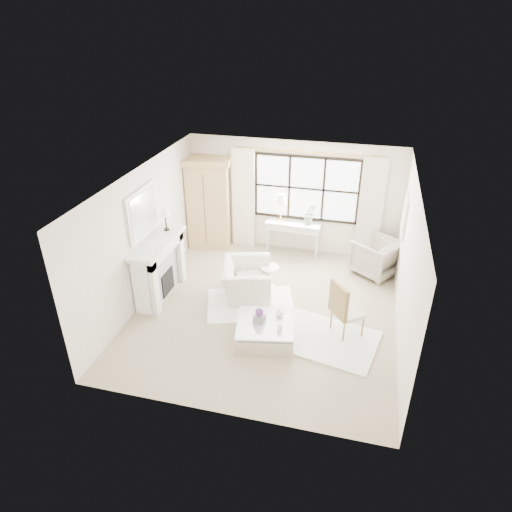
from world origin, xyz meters
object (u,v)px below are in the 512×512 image
(armoire, at_px, (209,202))
(coffee_table, at_px, (265,331))
(club_armchair, at_px, (247,280))
(console_table, at_px, (293,237))

(armoire, bearing_deg, coffee_table, -66.13)
(club_armchair, distance_m, coffee_table, 1.51)
(coffee_table, bearing_deg, club_armchair, 106.94)
(club_armchair, xyz_separation_m, coffee_table, (0.70, -1.33, -0.18))
(club_armchair, relative_size, coffee_table, 0.95)
(club_armchair, bearing_deg, console_table, -29.31)
(club_armchair, bearing_deg, armoire, 22.60)
(armoire, bearing_deg, console_table, -7.24)
(console_table, relative_size, coffee_table, 1.13)
(armoire, xyz_separation_m, console_table, (2.09, 0.08, -0.74))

